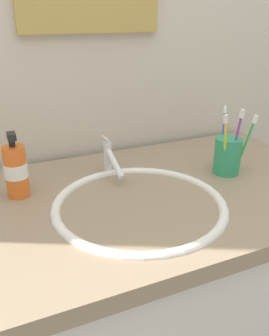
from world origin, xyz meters
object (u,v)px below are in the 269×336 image
(faucet, at_px, (110,159))
(toothbrush_cup, at_px, (227,156))
(soap_dispenser, at_px, (16,170))
(toothbrush_purple, at_px, (236,138))
(toothbrush_green, at_px, (247,141))
(toothbrush_blue, at_px, (223,133))
(toothbrush_yellow, at_px, (225,142))

(faucet, bearing_deg, toothbrush_cup, -21.94)
(toothbrush_cup, bearing_deg, soap_dispenser, 170.18)
(faucet, distance_m, toothbrush_purple, 0.37)
(faucet, xyz_separation_m, toothbrush_green, (0.36, -0.16, 0.06))
(faucet, relative_size, toothbrush_purple, 0.81)
(toothbrush_cup, xyz_separation_m, toothbrush_green, (0.04, -0.03, 0.05))
(toothbrush_green, relative_size, soap_dispenser, 1.02)
(faucet, distance_m, toothbrush_blue, 0.35)
(toothbrush_cup, relative_size, toothbrush_green, 0.61)
(toothbrush_green, bearing_deg, soap_dispenser, 167.96)
(toothbrush_yellow, height_order, soap_dispenser, toothbrush_yellow)
(toothbrush_blue, relative_size, soap_dispenser, 1.06)
(toothbrush_yellow, height_order, toothbrush_purple, toothbrush_purple)
(faucet, bearing_deg, toothbrush_yellow, -27.67)
(toothbrush_cup, xyz_separation_m, toothbrush_purple, (0.01, -0.02, 0.06))
(faucet, distance_m, toothbrush_green, 0.40)
(toothbrush_yellow, bearing_deg, toothbrush_cup, 34.96)
(faucet, distance_m, soap_dispenser, 0.27)
(toothbrush_cup, bearing_deg, toothbrush_green, -40.24)
(faucet, distance_m, toothbrush_cup, 0.35)
(toothbrush_purple, relative_size, soap_dispenser, 1.11)
(toothbrush_cup, bearing_deg, toothbrush_yellow, -145.04)
(faucet, xyz_separation_m, toothbrush_yellow, (0.29, -0.15, 0.06))
(toothbrush_cup, height_order, toothbrush_green, toothbrush_green)
(toothbrush_purple, relative_size, toothbrush_blue, 1.04)
(faucet, relative_size, toothbrush_blue, 0.84)
(toothbrush_purple, xyz_separation_m, toothbrush_green, (0.03, -0.01, -0.01))
(toothbrush_cup, relative_size, soap_dispenser, 0.62)
(faucet, height_order, soap_dispenser, soap_dispenser)
(toothbrush_purple, distance_m, soap_dispenser, 0.61)
(toothbrush_green, bearing_deg, toothbrush_cup, 139.76)
(soap_dispenser, bearing_deg, toothbrush_blue, -5.22)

